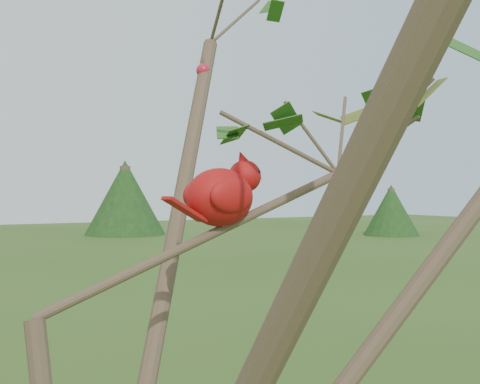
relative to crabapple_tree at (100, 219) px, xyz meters
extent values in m
sphere|color=#B0182D|center=(0.48, 0.62, 0.38)|extent=(0.04, 0.04, 0.04)
sphere|color=#B0182D|center=(0.55, 0.14, 0.02)|extent=(0.04, 0.04, 0.04)
sphere|color=#B0182D|center=(0.59, 0.07, 0.06)|extent=(0.04, 0.04, 0.04)
ellipsoid|color=#A0110D|center=(0.26, 0.10, 0.03)|extent=(0.16, 0.13, 0.11)
sphere|color=#A0110D|center=(0.32, 0.11, 0.07)|extent=(0.08, 0.08, 0.06)
cone|color=#A0110D|center=(0.31, 0.11, 0.10)|extent=(0.05, 0.04, 0.05)
cone|color=#D85914|center=(0.35, 0.11, 0.07)|extent=(0.03, 0.03, 0.02)
ellipsoid|color=black|center=(0.34, 0.11, 0.07)|extent=(0.02, 0.04, 0.03)
cube|color=#A0110D|center=(0.18, 0.08, 0.01)|extent=(0.09, 0.05, 0.05)
ellipsoid|color=#A0110D|center=(0.25, 0.14, 0.03)|extent=(0.10, 0.05, 0.06)
ellipsoid|color=#A0110D|center=(0.26, 0.05, 0.03)|extent=(0.10, 0.05, 0.06)
cylinder|color=#463125|center=(9.15, 27.62, -0.43)|extent=(0.51, 0.51, 3.39)
cone|color=#163512|center=(9.15, 27.62, -0.29)|extent=(3.95, 3.95, 3.67)
cylinder|color=#463125|center=(20.27, 20.91, -0.98)|extent=(0.34, 0.34, 2.28)
cone|color=#163512|center=(20.27, 20.91, -0.89)|extent=(2.66, 2.66, 2.47)
camera|label=1|loc=(-0.26, -0.92, 0.04)|focal=45.00mm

